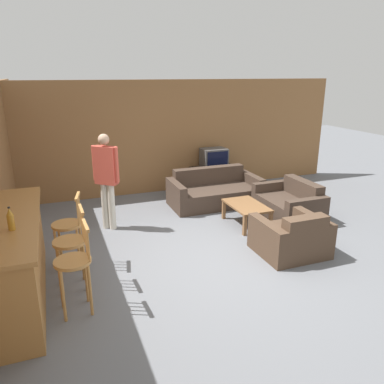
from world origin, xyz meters
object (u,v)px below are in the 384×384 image
bar_chair_far (68,229)px  armchair_near (291,238)px  coffee_table (246,207)px  bottle (11,220)px  bar_chair_mid (71,247)px  loveseat_right (290,204)px  person_by_window (106,176)px  tv (214,158)px  couch_far (214,192)px  tv_unit (214,178)px  bar_chair_near (74,267)px

bar_chair_far → armchair_near: bearing=-13.8°
coffee_table → bottle: (-3.79, -1.48, 0.85)m
coffee_table → bar_chair_mid: bearing=-160.8°
loveseat_right → person_by_window: size_ratio=0.77×
coffee_table → tv: bearing=81.4°
bar_chair_mid → person_by_window: size_ratio=0.63×
bar_chair_mid → couch_far: size_ratio=0.57×
couch_far → armchair_near: 2.60m
tv_unit → bar_chair_mid: bearing=-136.0°
bar_chair_far → couch_far: size_ratio=0.57×
coffee_table → bottle: bottle is taller
bar_chair_near → tv_unit: bearing=48.4°
armchair_near → coffee_table: 1.31m
couch_far → bottle: (-3.71, -2.77, 0.93)m
bar_chair_far → bar_chair_near: bearing=-90.0°
tv → couch_far: bearing=-113.2°
bar_chair_near → bottle: 0.88m
bar_chair_near → tv_unit: 5.32m
bar_chair_near → loveseat_right: bar_chair_near is taller
bar_chair_far → coffee_table: bar_chair_far is taller
bar_chair_mid → tv_unit: bar_chair_mid is taller
loveseat_right → bottle: bottle is taller
bar_chair_far → armchair_near: bar_chair_far is taller
bar_chair_near → armchair_near: bar_chair_near is taller
bar_chair_mid → bar_chair_near: bearing=-90.0°
bar_chair_far → couch_far: bearing=30.1°
couch_far → tv: 1.21m
bar_chair_near → tv: bar_chair_near is taller
bar_chair_mid → coffee_table: 3.38m
tv_unit → tv: (0.00, -0.00, 0.51)m
loveseat_right → bar_chair_far: bearing=-172.4°
bar_chair_near → armchair_near: size_ratio=1.09×
loveseat_right → bottle: (-4.79, -1.53, 0.93)m
bar_chair_far → tv_unit: 4.52m
bar_chair_near → bottle: (-0.61, 0.19, 0.60)m
tv_unit → bar_chair_near: bearing=-131.6°
couch_far → person_by_window: person_by_window is taller
bar_chair_near → bar_chair_mid: bearing=90.0°
person_by_window → bar_chair_near: bearing=-107.3°
armchair_near → tv: 3.65m
bottle → bar_chair_far: bearing=58.1°
couch_far → tv_unit: (0.43, 1.01, 0.01)m
couch_far → tv_unit: couch_far is taller
coffee_table → bottle: size_ratio=3.44×
bar_chair_far → person_by_window: 1.50m
couch_far → armchair_near: couch_far is taller
loveseat_right → bar_chair_near: bearing=-157.6°
tv → person_by_window: size_ratio=0.34×
bar_chair_near → tv: bearing=48.3°
armchair_near → tv_unit: 3.62m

